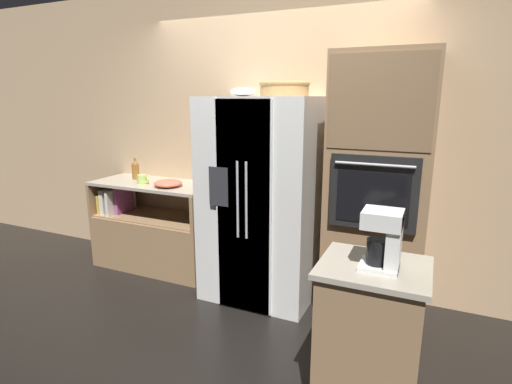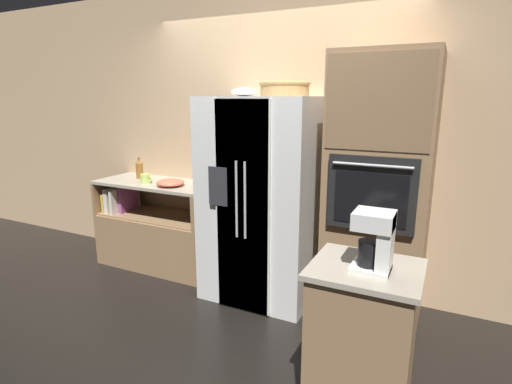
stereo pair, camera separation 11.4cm
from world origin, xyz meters
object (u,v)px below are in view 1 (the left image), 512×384
(wall_oven, at_px, (379,192))
(bottle_tall, at_px, (136,170))
(wicker_basket, at_px, (284,88))
(coffee_maker, at_px, (385,238))
(mug, at_px, (142,179))
(mixing_bowl, at_px, (168,183))
(fruit_bowl, at_px, (243,92))
(refrigerator, at_px, (262,200))

(wall_oven, height_order, bottle_tall, wall_oven)
(wicker_basket, xyz_separation_m, coffee_maker, (0.98, -1.15, -0.76))
(mug, xyz_separation_m, mixing_bowl, (0.31, -0.00, -0.01))
(fruit_bowl, xyz_separation_m, mug, (-1.10, -0.08, -0.85))
(refrigerator, xyz_separation_m, wicker_basket, (0.18, 0.03, 0.95))
(wicker_basket, relative_size, mug, 3.14)
(refrigerator, distance_m, fruit_bowl, 0.95)
(refrigerator, distance_m, wicker_basket, 0.97)
(mug, bearing_deg, wall_oven, 0.76)
(coffee_maker, bearing_deg, mixing_bowl, 152.59)
(fruit_bowl, bearing_deg, mug, -175.86)
(refrigerator, relative_size, bottle_tall, 7.94)
(bottle_tall, xyz_separation_m, coffee_maker, (2.69, -1.28, 0.06))
(wall_oven, relative_size, wicker_basket, 4.99)
(mug, xyz_separation_m, coffee_maker, (2.47, -1.12, 0.12))
(bottle_tall, relative_size, mug, 1.68)
(refrigerator, distance_m, mug, 1.31)
(refrigerator, distance_m, bottle_tall, 1.54)
(mug, bearing_deg, coffee_maker, -24.43)
(fruit_bowl, xyz_separation_m, mixing_bowl, (-0.78, -0.08, -0.86))
(refrigerator, xyz_separation_m, bottle_tall, (-1.53, 0.16, 0.13))
(wicker_basket, distance_m, mixing_bowl, 1.48)
(refrigerator, relative_size, coffee_maker, 5.74)
(fruit_bowl, xyz_separation_m, bottle_tall, (-1.31, 0.08, -0.79))
(wicker_basket, distance_m, bottle_tall, 1.90)
(wall_oven, relative_size, bottle_tall, 9.35)
(mug, height_order, coffee_maker, coffee_maker)
(wall_oven, bearing_deg, fruit_bowl, 177.65)
(wall_oven, distance_m, fruit_bowl, 1.42)
(mixing_bowl, bearing_deg, wall_oven, 0.99)
(wicker_basket, xyz_separation_m, mug, (-1.49, -0.03, -0.88))
(bottle_tall, relative_size, mixing_bowl, 0.81)
(wall_oven, distance_m, mug, 2.29)
(mixing_bowl, bearing_deg, refrigerator, -0.01)
(refrigerator, relative_size, wicker_basket, 4.24)
(wall_oven, xyz_separation_m, wicker_basket, (-0.80, -0.00, 0.79))
(wicker_basket, height_order, bottle_tall, wicker_basket)
(fruit_bowl, distance_m, mug, 1.39)
(wall_oven, bearing_deg, bottle_tall, 177.07)
(wall_oven, distance_m, mixing_bowl, 1.98)
(coffee_maker, bearing_deg, wall_oven, 98.85)
(fruit_bowl, relative_size, coffee_maker, 0.73)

